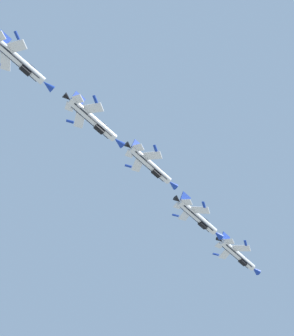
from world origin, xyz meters
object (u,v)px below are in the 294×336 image
at_px(fighter_jet_lead, 238,255).
at_px(fighter_jet_right_wing, 151,166).
at_px(fighter_jet_left_wing, 198,218).
at_px(fighter_jet_right_outer, 20,61).
at_px(fighter_jet_left_outer, 94,121).

relative_size(fighter_jet_lead, fighter_jet_right_wing, 1.00).
distance_m(fighter_jet_left_wing, fighter_jet_right_outer, 51.48).
distance_m(fighter_jet_lead, fighter_jet_left_outer, 50.10).
bearing_deg(fighter_jet_right_wing, fighter_jet_right_outer, -91.19).
bearing_deg(fighter_jet_left_outer, fighter_jet_lead, 92.95).
distance_m(fighter_jet_right_wing, fighter_jet_left_outer, 17.44).
relative_size(fighter_jet_left_wing, fighter_jet_right_outer, 1.00).
bearing_deg(fighter_jet_right_outer, fighter_jet_right_wing, 88.81).
relative_size(fighter_jet_lead, fighter_jet_right_outer, 1.00).
xyz_separation_m(fighter_jet_left_wing, fighter_jet_right_outer, (-23.56, -45.76, 0.97)).
xyz_separation_m(fighter_jet_lead, fighter_jet_right_outer, (-30.05, -61.19, -0.62)).
height_order(fighter_jet_lead, fighter_jet_right_outer, fighter_jet_lead).
xyz_separation_m(fighter_jet_lead, fighter_jet_left_outer, (-20.67, -45.61, -1.66)).
distance_m(fighter_jet_right_wing, fighter_jet_right_outer, 35.34).
xyz_separation_m(fighter_jet_left_wing, fighter_jet_left_outer, (-14.18, -30.18, -0.07)).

